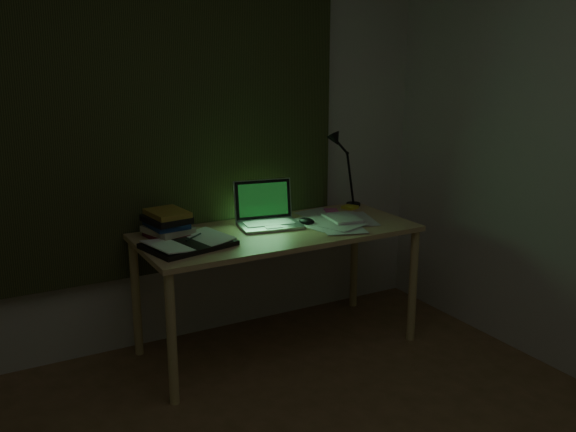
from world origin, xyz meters
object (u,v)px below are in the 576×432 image
object	(u,v)px
laptop	(270,206)
loose_papers	(332,219)
desk	(278,290)
open_textbook	(189,243)
book_stack	(166,223)
desk_lamp	(354,169)

from	to	relation	value
laptop	loose_papers	distance (m)	0.40
desk	laptop	world-z (taller)	laptop
open_textbook	book_stack	xyz separation A→B (m)	(-0.05, 0.21, 0.06)
book_stack	loose_papers	world-z (taller)	book_stack
open_textbook	loose_papers	xyz separation A→B (m)	(0.92, 0.06, -0.01)
desk	book_stack	distance (m)	0.75
loose_papers	desk	bearing A→B (deg)	-178.50
open_textbook	laptop	bearing A→B (deg)	1.48
desk_lamp	open_textbook	bearing A→B (deg)	-166.05
loose_papers	book_stack	bearing A→B (deg)	171.34
laptop	desk_lamp	size ratio (longest dim) A/B	0.80
loose_papers	open_textbook	bearing A→B (deg)	-176.01
book_stack	desk_lamp	world-z (taller)	desk_lamp
open_textbook	desk	bearing A→B (deg)	-6.78
laptop	open_textbook	size ratio (longest dim) A/B	0.91
laptop	book_stack	bearing A→B (deg)	-177.56
book_stack	loose_papers	size ratio (longest dim) A/B	0.59
book_stack	open_textbook	bearing A→B (deg)	-77.33
laptop	open_textbook	distance (m)	0.57
open_textbook	loose_papers	bearing A→B (deg)	-8.46
laptop	loose_papers	world-z (taller)	laptop
desk	laptop	distance (m)	0.49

